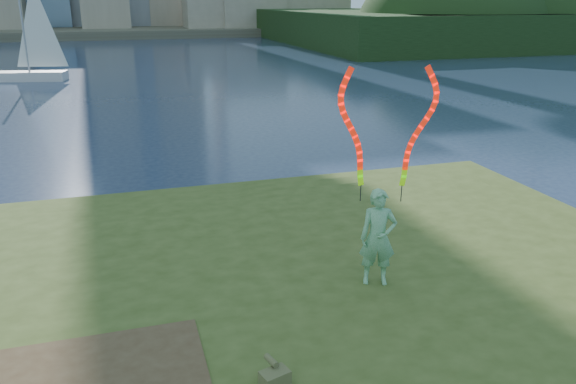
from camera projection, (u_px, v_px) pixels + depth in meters
name	position (u px, v px, depth m)	size (l,w,h in m)	color
ground	(216.00, 306.00, 10.81)	(320.00, 320.00, 0.00)	#1B2843
grassy_knoll	(241.00, 360.00, 8.63)	(20.00, 18.00, 0.80)	#384719
far_shore	(120.00, 29.00, 96.51)	(320.00, 40.00, 1.20)	#474334
wooded_hill	(551.00, 38.00, 81.30)	(78.00, 50.00, 63.00)	black
woman_with_ribbons	(380.00, 209.00, 9.61)	(1.99, 0.75, 4.11)	#11752B
canvas_bag	(275.00, 379.00, 7.27)	(0.42, 0.48, 0.35)	#4C4F2B
sailboat	(32.00, 61.00, 39.73)	(5.28, 2.56, 7.93)	silver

